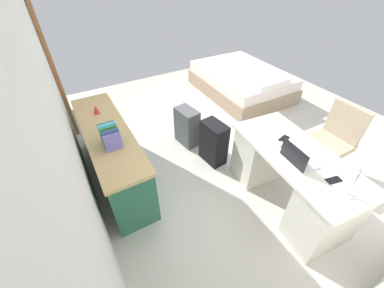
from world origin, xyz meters
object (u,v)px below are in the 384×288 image
(credenza, at_px, (113,155))
(bed, at_px, (241,81))
(laptop, at_px, (297,158))
(figurine_small, at_px, (96,109))
(office_chair, at_px, (329,145))
(desk_lamp, at_px, (355,170))
(suitcase_black, at_px, (213,143))
(cell_phone_near_laptop, at_px, (334,180))
(desk, at_px, (289,178))
(cell_phone_by_mouse, at_px, (284,139))
(computer_mouse, at_px, (281,144))
(suitcase_spare_grey, at_px, (187,127))

(credenza, relative_size, bed, 0.93)
(laptop, height_order, figurine_small, laptop)
(office_chair, distance_m, desk_lamp, 1.23)
(suitcase_black, xyz_separation_m, cell_phone_near_laptop, (-1.40, -0.30, 0.44))
(credenza, relative_size, desk_lamp, 5.22)
(credenza, bearing_deg, desk_lamp, -141.07)
(desk, bearing_deg, cell_phone_by_mouse, -12.68)
(computer_mouse, bearing_deg, bed, -25.33)
(cell_phone_by_mouse, relative_size, figurine_small, 1.24)
(cell_phone_by_mouse, xyz_separation_m, desk_lamp, (-0.75, 0.11, 0.25))
(suitcase_spare_grey, distance_m, computer_mouse, 1.46)
(desk, relative_size, cell_phone_by_mouse, 11.05)
(cell_phone_by_mouse, height_order, desk_lamp, desk_lamp)
(desk, distance_m, credenza, 2.07)
(bed, xyz_separation_m, figurine_small, (-0.65, 2.88, 0.56))
(credenza, height_order, cell_phone_by_mouse, cell_phone_by_mouse)
(credenza, relative_size, cell_phone_near_laptop, 13.24)
(desk, xyz_separation_m, laptop, (-0.06, 0.11, 0.40))
(office_chair, relative_size, cell_phone_by_mouse, 6.91)
(desk, height_order, computer_mouse, computer_mouse)
(bed, bearing_deg, computer_mouse, 148.51)
(cell_phone_near_laptop, distance_m, desk_lamp, 0.28)
(credenza, xyz_separation_m, cell_phone_by_mouse, (-1.11, -1.62, 0.37))
(office_chair, relative_size, laptop, 2.83)
(suitcase_black, distance_m, figurine_small, 1.55)
(suitcase_black, distance_m, suitcase_spare_grey, 0.54)
(computer_mouse, distance_m, desk_lamp, 0.74)
(suitcase_black, relative_size, suitcase_spare_grey, 1.06)
(credenza, height_order, computer_mouse, computer_mouse)
(desk, bearing_deg, suitcase_black, 17.43)
(office_chair, relative_size, credenza, 0.52)
(computer_mouse, distance_m, cell_phone_by_mouse, 0.12)
(bed, height_order, cell_phone_by_mouse, cell_phone_by_mouse)
(figurine_small, bearing_deg, suitcase_black, -121.35)
(bed, xyz_separation_m, cell_phone_near_laptop, (-2.80, 1.33, 0.50))
(bed, relative_size, cell_phone_near_laptop, 14.20)
(computer_mouse, xyz_separation_m, cell_phone_by_mouse, (0.06, -0.10, -0.01))
(credenza, xyz_separation_m, computer_mouse, (-1.16, -1.52, 0.38))
(desk, relative_size, bed, 0.78)
(credenza, distance_m, computer_mouse, 1.95)
(credenza, height_order, cell_phone_near_laptop, cell_phone_near_laptop)
(bed, distance_m, computer_mouse, 2.65)
(laptop, height_order, cell_phone_near_laptop, laptop)
(credenza, xyz_separation_m, desk_lamp, (-1.86, -1.50, 0.62))
(bed, bearing_deg, office_chair, 167.99)
(suitcase_black, relative_size, cell_phone_by_mouse, 4.44)
(laptop, relative_size, figurine_small, 3.02)
(credenza, height_order, bed, credenza)
(bed, bearing_deg, desk, 151.39)
(suitcase_black, distance_m, desk_lamp, 1.68)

